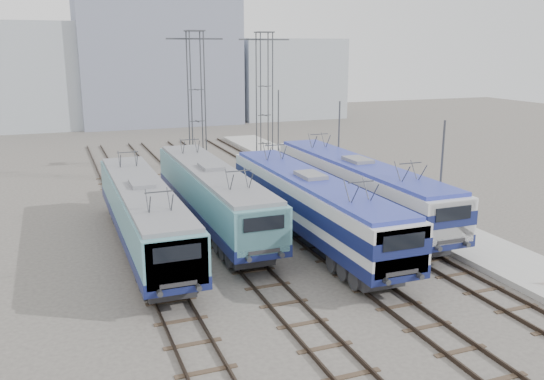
{
  "coord_description": "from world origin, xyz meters",
  "views": [
    {
      "loc": [
        -10.96,
        -23.19,
        10.78
      ],
      "look_at": [
        0.66,
        7.0,
        2.72
      ],
      "focal_mm": 38.0,
      "sensor_mm": 36.0,
      "label": 1
    }
  ],
  "objects_px": {
    "locomotive_far_right": "(358,184)",
    "mast_mid": "(339,149)",
    "catenary_tower_east": "(264,96)",
    "mast_rear": "(278,128)",
    "locomotive_center_right": "(312,202)",
    "mast_front": "(440,184)",
    "catenary_tower_west": "(197,101)",
    "locomotive_center_left": "(213,192)",
    "locomotive_far_left": "(144,212)"
  },
  "relations": [
    {
      "from": "locomotive_far_right",
      "to": "mast_mid",
      "type": "relative_size",
      "value": 2.68
    },
    {
      "from": "catenary_tower_east",
      "to": "locomotive_far_right",
      "type": "bearing_deg",
      "value": -89.12
    },
    {
      "from": "locomotive_far_right",
      "to": "mast_rear",
      "type": "relative_size",
      "value": 2.68
    },
    {
      "from": "locomotive_center_right",
      "to": "locomotive_far_right",
      "type": "xyz_separation_m",
      "value": [
        4.5,
        2.72,
        0.04
      ]
    },
    {
      "from": "locomotive_far_right",
      "to": "mast_front",
      "type": "relative_size",
      "value": 2.68
    },
    {
      "from": "catenary_tower_west",
      "to": "mast_front",
      "type": "height_order",
      "value": "catenary_tower_west"
    },
    {
      "from": "mast_front",
      "to": "catenary_tower_east",
      "type": "bearing_deg",
      "value": 95.45
    },
    {
      "from": "mast_front",
      "to": "mast_mid",
      "type": "bearing_deg",
      "value": 90.0
    },
    {
      "from": "catenary_tower_east",
      "to": "mast_rear",
      "type": "distance_m",
      "value": 4.28
    },
    {
      "from": "catenary_tower_east",
      "to": "mast_rear",
      "type": "xyz_separation_m",
      "value": [
        2.1,
        2.0,
        -3.14
      ]
    },
    {
      "from": "mast_mid",
      "to": "locomotive_far_right",
      "type": "bearing_deg",
      "value": -106.32
    },
    {
      "from": "locomotive_center_right",
      "to": "catenary_tower_west",
      "type": "relative_size",
      "value": 1.54
    },
    {
      "from": "locomotive_center_left",
      "to": "mast_front",
      "type": "distance_m",
      "value": 13.19
    },
    {
      "from": "locomotive_far_right",
      "to": "locomotive_center_right",
      "type": "bearing_deg",
      "value": -148.89
    },
    {
      "from": "locomotive_center_left",
      "to": "mast_mid",
      "type": "height_order",
      "value": "mast_mid"
    },
    {
      "from": "locomotive_center_left",
      "to": "mast_front",
      "type": "height_order",
      "value": "mast_front"
    },
    {
      "from": "locomotive_center_left",
      "to": "locomotive_center_right",
      "type": "xyz_separation_m",
      "value": [
        4.5,
        -4.42,
        0.08
      ]
    },
    {
      "from": "locomotive_far_right",
      "to": "catenary_tower_west",
      "type": "xyz_separation_m",
      "value": [
        -6.75,
        14.32,
        4.25
      ]
    },
    {
      "from": "locomotive_center_left",
      "to": "mast_rear",
      "type": "relative_size",
      "value": 2.61
    },
    {
      "from": "mast_rear",
      "to": "locomotive_center_left",
      "type": "bearing_deg",
      "value": -123.15
    },
    {
      "from": "mast_rear",
      "to": "locomotive_center_right",
      "type": "bearing_deg",
      "value": -106.8
    },
    {
      "from": "mast_rear",
      "to": "catenary_tower_east",
      "type": "bearing_deg",
      "value": -136.4
    },
    {
      "from": "locomotive_far_right",
      "to": "mast_front",
      "type": "xyz_separation_m",
      "value": [
        1.85,
        -5.68,
        1.11
      ]
    },
    {
      "from": "locomotive_center_right",
      "to": "mast_front",
      "type": "distance_m",
      "value": 7.1
    },
    {
      "from": "locomotive_center_left",
      "to": "catenary_tower_west",
      "type": "xyz_separation_m",
      "value": [
        2.25,
        12.61,
        4.37
      ]
    },
    {
      "from": "locomotive_center_right",
      "to": "locomotive_far_right",
      "type": "distance_m",
      "value": 5.26
    },
    {
      "from": "locomotive_far_left",
      "to": "locomotive_far_right",
      "type": "xyz_separation_m",
      "value": [
        13.5,
        0.81,
        0.18
      ]
    },
    {
      "from": "mast_mid",
      "to": "locomotive_center_left",
      "type": "bearing_deg",
      "value": -156.98
    },
    {
      "from": "locomotive_center_left",
      "to": "locomotive_center_right",
      "type": "relative_size",
      "value": 0.99
    },
    {
      "from": "locomotive_center_left",
      "to": "catenary_tower_west",
      "type": "relative_size",
      "value": 1.52
    },
    {
      "from": "locomotive_far_right",
      "to": "catenary_tower_east",
      "type": "xyz_separation_m",
      "value": [
        -0.25,
        16.32,
        4.25
      ]
    },
    {
      "from": "catenary_tower_west",
      "to": "mast_mid",
      "type": "xyz_separation_m",
      "value": [
        8.6,
        -8.0,
        -3.14
      ]
    },
    {
      "from": "catenary_tower_east",
      "to": "mast_mid",
      "type": "xyz_separation_m",
      "value": [
        2.1,
        -10.0,
        -3.14
      ]
    },
    {
      "from": "mast_front",
      "to": "mast_mid",
      "type": "height_order",
      "value": "same"
    },
    {
      "from": "locomotive_far_left",
      "to": "locomotive_center_left",
      "type": "relative_size",
      "value": 0.97
    },
    {
      "from": "locomotive_center_right",
      "to": "catenary_tower_east",
      "type": "bearing_deg",
      "value": 77.41
    },
    {
      "from": "locomotive_far_right",
      "to": "mast_front",
      "type": "bearing_deg",
      "value": -71.97
    },
    {
      "from": "locomotive_center_right",
      "to": "mast_rear",
      "type": "height_order",
      "value": "mast_rear"
    },
    {
      "from": "locomotive_far_left",
      "to": "catenary_tower_east",
      "type": "relative_size",
      "value": 1.48
    },
    {
      "from": "catenary_tower_west",
      "to": "mast_rear",
      "type": "distance_m",
      "value": 9.99
    },
    {
      "from": "locomotive_center_right",
      "to": "mast_rear",
      "type": "relative_size",
      "value": 2.64
    },
    {
      "from": "locomotive_center_left",
      "to": "catenary_tower_west",
      "type": "bearing_deg",
      "value": 79.88
    },
    {
      "from": "mast_mid",
      "to": "mast_front",
      "type": "bearing_deg",
      "value": -90.0
    },
    {
      "from": "mast_front",
      "to": "catenary_tower_west",
      "type": "bearing_deg",
      "value": 113.27
    },
    {
      "from": "locomotive_far_left",
      "to": "mast_mid",
      "type": "bearing_deg",
      "value": 24.89
    },
    {
      "from": "locomotive_far_left",
      "to": "mast_rear",
      "type": "relative_size",
      "value": 2.53
    },
    {
      "from": "catenary_tower_west",
      "to": "locomotive_center_right",
      "type": "bearing_deg",
      "value": -82.47
    },
    {
      "from": "locomotive_far_right",
      "to": "catenary_tower_west",
      "type": "distance_m",
      "value": 16.39
    },
    {
      "from": "locomotive_far_left",
      "to": "catenary_tower_west",
      "type": "xyz_separation_m",
      "value": [
        6.75,
        15.12,
        4.43
      ]
    },
    {
      "from": "locomotive_far_left",
      "to": "mast_rear",
      "type": "xyz_separation_m",
      "value": [
        15.35,
        19.12,
        1.29
      ]
    }
  ]
}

